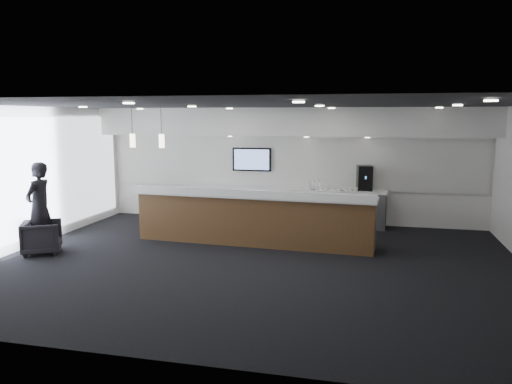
% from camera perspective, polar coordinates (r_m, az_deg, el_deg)
% --- Properties ---
extents(ground, '(10.00, 10.00, 0.00)m').
position_cam_1_polar(ground, '(9.65, -0.24, -8.14)').
color(ground, black).
rests_on(ground, ground).
extents(ceiling, '(10.00, 8.00, 0.02)m').
position_cam_1_polar(ceiling, '(9.24, -0.25, 9.96)').
color(ceiling, black).
rests_on(ceiling, back_wall).
extents(back_wall, '(10.00, 0.02, 3.00)m').
position_cam_1_polar(back_wall, '(13.23, 3.84, 3.03)').
color(back_wall, white).
rests_on(back_wall, ground).
extents(left_wall, '(0.02, 8.00, 3.00)m').
position_cam_1_polar(left_wall, '(11.57, -25.10, 1.43)').
color(left_wall, white).
rests_on(left_wall, ground).
extents(soffit_bulkhead, '(10.00, 0.90, 0.70)m').
position_cam_1_polar(soffit_bulkhead, '(12.72, 3.55, 8.01)').
color(soffit_bulkhead, white).
rests_on(soffit_bulkhead, back_wall).
extents(alcove_panel, '(9.80, 0.06, 1.40)m').
position_cam_1_polar(alcove_panel, '(13.19, 3.82, 3.45)').
color(alcove_panel, white).
rests_on(alcove_panel, back_wall).
extents(window_blinds_wall, '(0.04, 7.36, 2.55)m').
position_cam_1_polar(window_blinds_wall, '(11.54, -24.94, 1.43)').
color(window_blinds_wall, white).
rests_on(window_blinds_wall, left_wall).
extents(back_credenza, '(5.06, 0.66, 0.95)m').
position_cam_1_polar(back_credenza, '(13.01, 3.53, -1.60)').
color(back_credenza, gray).
rests_on(back_credenza, ground).
extents(wall_tv, '(1.05, 0.08, 0.62)m').
position_cam_1_polar(wall_tv, '(13.32, -0.48, 3.74)').
color(wall_tv, black).
rests_on(wall_tv, back_wall).
extents(pendant_left, '(0.12, 0.12, 0.30)m').
position_cam_1_polar(pendant_left, '(10.81, -11.75, 5.61)').
color(pendant_left, '#FFE8C6').
rests_on(pendant_left, ceiling).
extents(pendant_right, '(0.12, 0.12, 0.30)m').
position_cam_1_polar(pendant_right, '(11.13, -15.03, 5.58)').
color(pendant_right, '#FFE8C6').
rests_on(pendant_right, ceiling).
extents(ceiling_can_lights, '(7.00, 5.00, 0.02)m').
position_cam_1_polar(ceiling_can_lights, '(9.24, -0.25, 9.78)').
color(ceiling_can_lights, white).
rests_on(ceiling_can_lights, ceiling).
extents(service_counter, '(5.35, 1.16, 1.49)m').
position_cam_1_polar(service_counter, '(10.97, -0.30, -2.99)').
color(service_counter, '#51361B').
rests_on(service_counter, ground).
extents(coffee_machine, '(0.42, 0.51, 0.62)m').
position_cam_1_polar(coffee_machine, '(12.78, 12.28, 1.57)').
color(coffee_machine, black).
rests_on(coffee_machine, back_credenza).
extents(info_sign_left, '(0.17, 0.06, 0.24)m').
position_cam_1_polar(info_sign_left, '(12.73, 6.47, 0.83)').
color(info_sign_left, white).
rests_on(info_sign_left, back_credenza).
extents(info_sign_right, '(0.17, 0.03, 0.23)m').
position_cam_1_polar(info_sign_right, '(12.67, 9.88, 0.70)').
color(info_sign_right, white).
rests_on(info_sign_right, back_credenza).
extents(armchair, '(1.00, 0.99, 0.68)m').
position_cam_1_polar(armchair, '(11.16, -23.27, -4.76)').
color(armchair, black).
rests_on(armchair, ground).
extents(lounge_guest, '(0.46, 0.69, 1.85)m').
position_cam_1_polar(lounge_guest, '(11.35, -23.54, -1.52)').
color(lounge_guest, black).
rests_on(lounge_guest, ground).
extents(cup_0, '(0.10, 0.10, 0.09)m').
position_cam_1_polar(cup_0, '(12.66, 11.40, 0.33)').
color(cup_0, white).
rests_on(cup_0, back_credenza).
extents(cup_1, '(0.13, 0.13, 0.09)m').
position_cam_1_polar(cup_1, '(12.66, 10.76, 0.35)').
color(cup_1, white).
rests_on(cup_1, back_credenza).
extents(cup_2, '(0.12, 0.12, 0.09)m').
position_cam_1_polar(cup_2, '(12.67, 10.13, 0.37)').
color(cup_2, white).
rests_on(cup_2, back_credenza).
extents(cup_3, '(0.12, 0.12, 0.09)m').
position_cam_1_polar(cup_3, '(12.68, 9.50, 0.39)').
color(cup_3, white).
rests_on(cup_3, back_credenza).
extents(cup_4, '(0.13, 0.13, 0.09)m').
position_cam_1_polar(cup_4, '(12.69, 8.87, 0.42)').
color(cup_4, white).
rests_on(cup_4, back_credenza).
extents(cup_5, '(0.10, 0.10, 0.09)m').
position_cam_1_polar(cup_5, '(12.70, 8.24, 0.44)').
color(cup_5, white).
rests_on(cup_5, back_credenza).
extents(cup_6, '(0.14, 0.14, 0.09)m').
position_cam_1_polar(cup_6, '(12.71, 7.61, 0.46)').
color(cup_6, white).
rests_on(cup_6, back_credenza).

